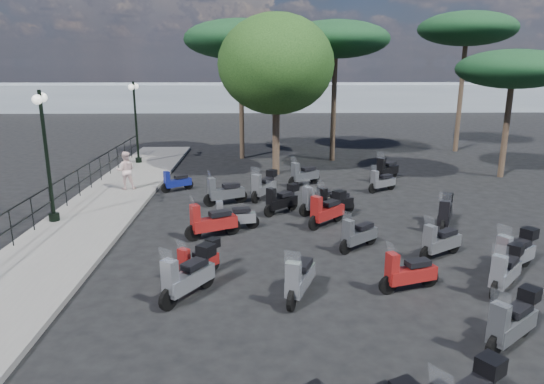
{
  "coord_description": "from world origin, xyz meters",
  "views": [
    {
      "loc": [
        -0.56,
        -12.77,
        5.33
      ],
      "look_at": [
        -0.16,
        2.71,
        1.2
      ],
      "focal_mm": 32.0,
      "sensor_mm": 36.0,
      "label": 1
    }
  ],
  "objects_px": {
    "scooter_16": "(318,201)",
    "scooter_2": "(199,261)",
    "scooter_26": "(440,242)",
    "scooter_10": "(282,200)",
    "scooter_23": "(382,182)",
    "broadleaf_tree": "(276,65)",
    "scooter_1": "(188,276)",
    "scooter_11": "(304,175)",
    "pedestrian_far": "(126,170)",
    "pine_2": "(240,40)",
    "lamp_post_1": "(46,148)",
    "scooter_3": "(234,217)",
    "pine_0": "(336,40)",
    "scooter_19": "(512,322)",
    "scooter_17": "(264,186)",
    "scooter_21": "(358,235)",
    "scooter_4": "(224,193)",
    "pine_3": "(513,69)",
    "scooter_20": "(515,253)",
    "scooter_5": "(176,182)",
    "lamp_post_2": "(136,117)",
    "scooter_8": "(299,279)",
    "scooter_9": "(212,222)",
    "scooter_25": "(506,271)",
    "scooter_28": "(386,170)",
    "scooter_22": "(333,203)",
    "pine_1": "(467,29)",
    "scooter_15": "(327,210)"
  },
  "relations": [
    {
      "from": "scooter_16",
      "to": "pine_3",
      "type": "distance_m",
      "value": 12.03
    },
    {
      "from": "lamp_post_2",
      "to": "pine_2",
      "type": "bearing_deg",
      "value": 17.34
    },
    {
      "from": "scooter_2",
      "to": "scooter_10",
      "type": "relative_size",
      "value": 0.94
    },
    {
      "from": "scooter_21",
      "to": "broadleaf_tree",
      "type": "distance_m",
      "value": 11.4
    },
    {
      "from": "scooter_21",
      "to": "pine_2",
      "type": "xyz_separation_m",
      "value": [
        -3.88,
        14.28,
        6.11
      ]
    },
    {
      "from": "scooter_23",
      "to": "broadleaf_tree",
      "type": "distance_m",
      "value": 7.43
    },
    {
      "from": "pedestrian_far",
      "to": "scooter_3",
      "type": "distance_m",
      "value": 6.89
    },
    {
      "from": "scooter_16",
      "to": "scooter_2",
      "type": "bearing_deg",
      "value": 113.06
    },
    {
      "from": "scooter_10",
      "to": "scooter_20",
      "type": "xyz_separation_m",
      "value": [
        5.84,
        -5.32,
        0.04
      ]
    },
    {
      "from": "scooter_1",
      "to": "scooter_26",
      "type": "xyz_separation_m",
      "value": [
        6.73,
        2.24,
        -0.09
      ]
    },
    {
      "from": "scooter_8",
      "to": "scooter_16",
      "type": "xyz_separation_m",
      "value": [
        1.21,
        6.55,
        -0.01
      ]
    },
    {
      "from": "scooter_9",
      "to": "scooter_19",
      "type": "xyz_separation_m",
      "value": [
        6.34,
        -6.22,
        0.02
      ]
    },
    {
      "from": "scooter_22",
      "to": "scooter_26",
      "type": "height_order",
      "value": "scooter_22"
    },
    {
      "from": "pine_2",
      "to": "lamp_post_1",
      "type": "bearing_deg",
      "value": -116.98
    },
    {
      "from": "scooter_5",
      "to": "scooter_8",
      "type": "xyz_separation_m",
      "value": [
        4.47,
        -9.92,
        0.08
      ]
    },
    {
      "from": "pedestrian_far",
      "to": "scooter_16",
      "type": "bearing_deg",
      "value": 148.02
    },
    {
      "from": "scooter_1",
      "to": "scooter_11",
      "type": "bearing_deg",
      "value": -75.45
    },
    {
      "from": "scooter_26",
      "to": "pine_3",
      "type": "relative_size",
      "value": 0.25
    },
    {
      "from": "scooter_10",
      "to": "pine_0",
      "type": "relative_size",
      "value": 0.18
    },
    {
      "from": "scooter_3",
      "to": "scooter_4",
      "type": "bearing_deg",
      "value": -0.57
    },
    {
      "from": "scooter_1",
      "to": "scooter_4",
      "type": "xyz_separation_m",
      "value": [
        0.3,
        7.71,
        -0.06
      ]
    },
    {
      "from": "scooter_10",
      "to": "scooter_23",
      "type": "height_order",
      "value": "scooter_10"
    },
    {
      "from": "scooter_1",
      "to": "pine_3",
      "type": "relative_size",
      "value": 0.27
    },
    {
      "from": "scooter_17",
      "to": "scooter_21",
      "type": "distance_m",
      "value": 6.18
    },
    {
      "from": "scooter_5",
      "to": "scooter_21",
      "type": "xyz_separation_m",
      "value": [
        6.44,
        -6.89,
        0.04
      ]
    },
    {
      "from": "scooter_3",
      "to": "scooter_16",
      "type": "relative_size",
      "value": 1.05
    },
    {
      "from": "scooter_10",
      "to": "scooter_26",
      "type": "relative_size",
      "value": 0.91
    },
    {
      "from": "pedestrian_far",
      "to": "pine_3",
      "type": "distance_m",
      "value": 17.94
    },
    {
      "from": "scooter_9",
      "to": "pine_3",
      "type": "bearing_deg",
      "value": -84.45
    },
    {
      "from": "scooter_4",
      "to": "pine_3",
      "type": "bearing_deg",
      "value": -95.63
    },
    {
      "from": "scooter_28",
      "to": "scooter_2",
      "type": "bearing_deg",
      "value": 99.13
    },
    {
      "from": "scooter_19",
      "to": "pine_0",
      "type": "relative_size",
      "value": 0.2
    },
    {
      "from": "scooter_15",
      "to": "scooter_26",
      "type": "height_order",
      "value": "scooter_15"
    },
    {
      "from": "scooter_4",
      "to": "scooter_25",
      "type": "xyz_separation_m",
      "value": [
        7.25,
        -7.52,
        0.02
      ]
    },
    {
      "from": "scooter_21",
      "to": "pine_1",
      "type": "distance_m",
      "value": 20.01
    },
    {
      "from": "pedestrian_far",
      "to": "scooter_25",
      "type": "distance_m",
      "value": 14.96
    },
    {
      "from": "scooter_10",
      "to": "scooter_25",
      "type": "relative_size",
      "value": 0.99
    },
    {
      "from": "broadleaf_tree",
      "to": "lamp_post_1",
      "type": "bearing_deg",
      "value": -135.71
    },
    {
      "from": "scooter_20",
      "to": "scooter_5",
      "type": "bearing_deg",
      "value": 15.63
    },
    {
      "from": "scooter_10",
      "to": "pine_1",
      "type": "height_order",
      "value": "pine_1"
    },
    {
      "from": "scooter_3",
      "to": "pine_2",
      "type": "xyz_separation_m",
      "value": [
        -0.14,
        12.43,
        6.11
      ]
    },
    {
      "from": "scooter_23",
      "to": "broadleaf_tree",
      "type": "height_order",
      "value": "broadleaf_tree"
    },
    {
      "from": "scooter_4",
      "to": "scooter_10",
      "type": "relative_size",
      "value": 1.25
    },
    {
      "from": "scooter_20",
      "to": "scooter_28",
      "type": "bearing_deg",
      "value": -30.27
    },
    {
      "from": "scooter_1",
      "to": "pedestrian_far",
      "type": "bearing_deg",
      "value": -34.4
    },
    {
      "from": "scooter_26",
      "to": "scooter_10",
      "type": "bearing_deg",
      "value": 12.27
    },
    {
      "from": "scooter_1",
      "to": "scooter_10",
      "type": "distance_m",
      "value": 6.99
    },
    {
      "from": "scooter_9",
      "to": "scooter_21",
      "type": "distance_m",
      "value": 4.53
    },
    {
      "from": "pine_2",
      "to": "scooter_8",
      "type": "bearing_deg",
      "value": -83.71
    },
    {
      "from": "scooter_19",
      "to": "scooter_20",
      "type": "xyz_separation_m",
      "value": [
        1.81,
        3.41,
        0.02
      ]
    }
  ]
}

